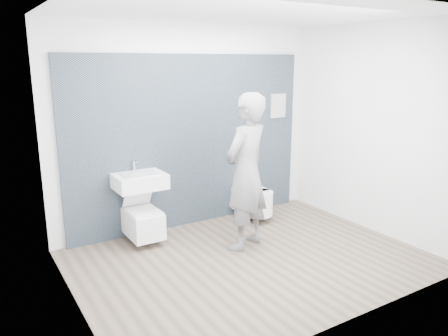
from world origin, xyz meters
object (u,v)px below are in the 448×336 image
toilet_square (143,222)px  toilet_rounded (254,201)px  washbasin (140,181)px  visitor (246,172)px

toilet_square → toilet_rounded: bearing=-1.8°
toilet_square → washbasin: bearing=90.0°
toilet_rounded → washbasin: bearing=176.7°
washbasin → visitor: bearing=-38.6°
toilet_square → visitor: (1.06, -0.80, 0.69)m
washbasin → visitor: visitor is taller
washbasin → toilet_rounded: bearing=-3.3°
washbasin → visitor: size_ratio=0.32×
visitor → toilet_square: bearing=-59.0°
visitor → washbasin: bearing=-60.5°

